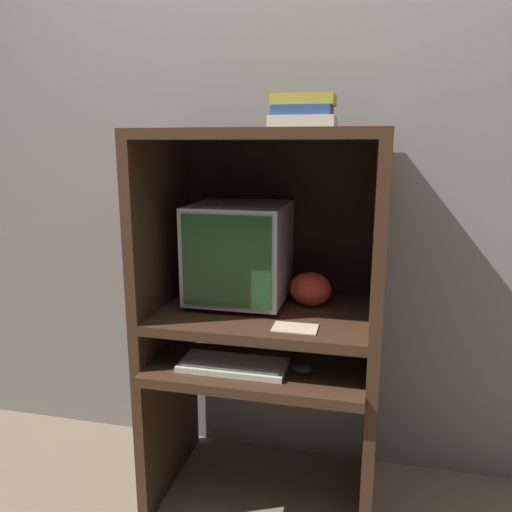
{
  "coord_description": "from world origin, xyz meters",
  "views": [
    {
      "loc": [
        0.38,
        -1.48,
        1.41
      ],
      "look_at": [
        -0.03,
        0.29,
        1.0
      ],
      "focal_mm": 35.0,
      "sensor_mm": 36.0,
      "label": 1
    }
  ],
  "objects_px": {
    "crt_monitor": "(240,252)",
    "book_stack": "(303,113)",
    "mouse": "(302,369)",
    "keyboard": "(233,364)",
    "snack_bag": "(311,289)"
  },
  "relations": [
    {
      "from": "keyboard",
      "to": "snack_bag",
      "type": "height_order",
      "value": "snack_bag"
    },
    {
      "from": "keyboard",
      "to": "snack_bag",
      "type": "bearing_deg",
      "value": 46.33
    },
    {
      "from": "mouse",
      "to": "crt_monitor",
      "type": "bearing_deg",
      "value": 141.54
    },
    {
      "from": "crt_monitor",
      "to": "mouse",
      "type": "relative_size",
      "value": 5.36
    },
    {
      "from": "snack_bag",
      "to": "crt_monitor",
      "type": "bearing_deg",
      "value": -177.64
    },
    {
      "from": "keyboard",
      "to": "crt_monitor",
      "type": "bearing_deg",
      "value": 99.05
    },
    {
      "from": "snack_bag",
      "to": "book_stack",
      "type": "height_order",
      "value": "book_stack"
    },
    {
      "from": "crt_monitor",
      "to": "book_stack",
      "type": "bearing_deg",
      "value": -22.14
    },
    {
      "from": "mouse",
      "to": "book_stack",
      "type": "bearing_deg",
      "value": 104.55
    },
    {
      "from": "crt_monitor",
      "to": "book_stack",
      "type": "height_order",
      "value": "book_stack"
    },
    {
      "from": "keyboard",
      "to": "mouse",
      "type": "height_order",
      "value": "mouse"
    },
    {
      "from": "crt_monitor",
      "to": "keyboard",
      "type": "distance_m",
      "value": 0.43
    },
    {
      "from": "mouse",
      "to": "snack_bag",
      "type": "relative_size",
      "value": 0.45
    },
    {
      "from": "crt_monitor",
      "to": "mouse",
      "type": "distance_m",
      "value": 0.51
    },
    {
      "from": "keyboard",
      "to": "book_stack",
      "type": "height_order",
      "value": "book_stack"
    }
  ]
}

